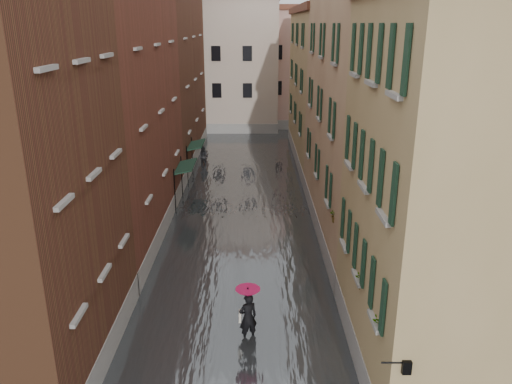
{
  "coord_description": "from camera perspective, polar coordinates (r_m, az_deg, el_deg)",
  "views": [
    {
      "loc": [
        0.76,
        -15.9,
        10.74
      ],
      "look_at": [
        0.79,
        6.93,
        3.0
      ],
      "focal_mm": 35.0,
      "sensor_mm": 36.0,
      "label": 1
    }
  ],
  "objects": [
    {
      "name": "ground",
      "position": [
        19.2,
        -2.42,
        -15.3
      ],
      "size": [
        120.0,
        120.0,
        0.0
      ],
      "primitive_type": "plane",
      "color": "slate",
      "rests_on": "ground"
    },
    {
      "name": "floodwater",
      "position": [
        30.8,
        -1.49,
        -1.48
      ],
      "size": [
        10.0,
        60.0,
        0.2
      ],
      "primitive_type": "cube",
      "color": "#44484C",
      "rests_on": "ground"
    },
    {
      "name": "building_left_mid",
      "position": [
        26.46,
        -17.31,
        8.12
      ],
      "size": [
        6.0,
        14.0,
        12.5
      ],
      "primitive_type": "cube",
      "color": "maroon",
      "rests_on": "ground"
    },
    {
      "name": "building_left_far",
      "position": [
        40.82,
        -11.35,
        13.12
      ],
      "size": [
        6.0,
        16.0,
        14.0
      ],
      "primitive_type": "cube",
      "color": "brown",
      "rests_on": "ground"
    },
    {
      "name": "building_right_near",
      "position": [
        16.03,
        22.83,
        -0.93
      ],
      "size": [
        6.0,
        8.0,
        11.5
      ],
      "primitive_type": "cube",
      "color": "#957C4D",
      "rests_on": "ground"
    },
    {
      "name": "building_right_mid",
      "position": [
        26.02,
        13.96,
        8.8
      ],
      "size": [
        6.0,
        14.0,
        13.0
      ],
      "primitive_type": "cube",
      "color": "tan",
      "rests_on": "ground"
    },
    {
      "name": "building_right_far",
      "position": [
        40.69,
        8.91,
        11.47
      ],
      "size": [
        6.0,
        16.0,
        11.5
      ],
      "primitive_type": "cube",
      "color": "#957C4D",
      "rests_on": "ground"
    },
    {
      "name": "building_end_cream",
      "position": [
        54.19,
        -4.19,
        14.2
      ],
      "size": [
        12.0,
        9.0,
        13.0
      ],
      "primitive_type": "cube",
      "color": "#BCAB96",
      "rests_on": "ground"
    },
    {
      "name": "building_end_pink",
      "position": [
        56.34,
        5.41,
        13.83
      ],
      "size": [
        10.0,
        9.0,
        12.0
      ],
      "primitive_type": "cube",
      "color": "tan",
      "rests_on": "ground"
    },
    {
      "name": "awning_near",
      "position": [
        30.49,
        -8.1,
        2.79
      ],
      "size": [
        1.09,
        2.95,
        2.8
      ],
      "color": "black",
      "rests_on": "ground"
    },
    {
      "name": "awning_far",
      "position": [
        35.89,
        -6.91,
        5.26
      ],
      "size": [
        1.09,
        2.86,
        2.8
      ],
      "color": "black",
      "rests_on": "ground"
    },
    {
      "name": "wall_lantern",
      "position": [
        13.06,
        16.7,
        -18.51
      ],
      "size": [
        0.71,
        0.22,
        0.35
      ],
      "color": "black",
      "rests_on": "ground"
    },
    {
      "name": "window_planters",
      "position": [
        16.77,
        11.58,
        -7.22
      ],
      "size": [
        0.59,
        8.68,
        0.84
      ],
      "color": "brown",
      "rests_on": "ground"
    },
    {
      "name": "pedestrian_main",
      "position": [
        17.94,
        -0.94,
        -13.38
      ],
      "size": [
        0.89,
        0.89,
        2.06
      ],
      "color": "black",
      "rests_on": "ground"
    },
    {
      "name": "pedestrian_far",
      "position": [
        39.31,
        -6.03,
        4.02
      ],
      "size": [
        0.98,
        0.88,
        1.65
      ],
      "primitive_type": "imported",
      "rotation": [
        0.0,
        0.0,
        -0.39
      ],
      "color": "black",
      "rests_on": "ground"
    }
  ]
}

